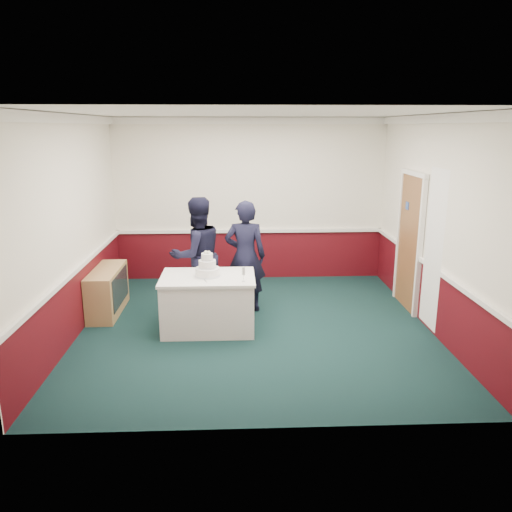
{
  "coord_description": "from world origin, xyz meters",
  "views": [
    {
      "loc": [
        -0.28,
        -6.74,
        2.83
      ],
      "look_at": [
        0.0,
        -0.1,
        1.1
      ],
      "focal_mm": 35.0,
      "sensor_mm": 36.0,
      "label": 1
    }
  ],
  "objects_px": {
    "sideboard": "(108,291)",
    "cake_knife": "(205,280)",
    "person_woman": "(245,256)",
    "champagne_flute": "(243,272)",
    "person_man": "(197,255)",
    "wedding_cake": "(207,269)",
    "cake_table": "(208,302)"
  },
  "relations": [
    {
      "from": "person_woman",
      "to": "sideboard",
      "type": "bearing_deg",
      "value": 4.69
    },
    {
      "from": "cake_knife",
      "to": "cake_table",
      "type": "bearing_deg",
      "value": 64.94
    },
    {
      "from": "cake_table",
      "to": "wedding_cake",
      "type": "bearing_deg",
      "value": 90.0
    },
    {
      "from": "wedding_cake",
      "to": "person_man",
      "type": "height_order",
      "value": "person_man"
    },
    {
      "from": "sideboard",
      "to": "cake_table",
      "type": "xyz_separation_m",
      "value": [
        1.6,
        -0.71,
        0.05
      ]
    },
    {
      "from": "person_man",
      "to": "sideboard",
      "type": "bearing_deg",
      "value": -28.66
    },
    {
      "from": "champagne_flute",
      "to": "person_woman",
      "type": "bearing_deg",
      "value": 87.38
    },
    {
      "from": "champagne_flute",
      "to": "person_man",
      "type": "relative_size",
      "value": 0.11
    },
    {
      "from": "cake_knife",
      "to": "person_man",
      "type": "bearing_deg",
      "value": 83.47
    },
    {
      "from": "wedding_cake",
      "to": "cake_knife",
      "type": "height_order",
      "value": "wedding_cake"
    },
    {
      "from": "wedding_cake",
      "to": "person_man",
      "type": "distance_m",
      "value": 0.77
    },
    {
      "from": "wedding_cake",
      "to": "champagne_flute",
      "type": "height_order",
      "value": "wedding_cake"
    },
    {
      "from": "champagne_flute",
      "to": "person_woman",
      "type": "distance_m",
      "value": 1.04
    },
    {
      "from": "wedding_cake",
      "to": "champagne_flute",
      "type": "relative_size",
      "value": 1.78
    },
    {
      "from": "cake_knife",
      "to": "person_woman",
      "type": "distance_m",
      "value": 1.12
    },
    {
      "from": "sideboard",
      "to": "cake_knife",
      "type": "relative_size",
      "value": 5.45
    },
    {
      "from": "sideboard",
      "to": "wedding_cake",
      "type": "xyz_separation_m",
      "value": [
        1.6,
        -0.71,
        0.55
      ]
    },
    {
      "from": "cake_knife",
      "to": "champagne_flute",
      "type": "distance_m",
      "value": 0.55
    },
    {
      "from": "cake_knife",
      "to": "champagne_flute",
      "type": "relative_size",
      "value": 1.07
    },
    {
      "from": "cake_table",
      "to": "wedding_cake",
      "type": "distance_m",
      "value": 0.5
    },
    {
      "from": "sideboard",
      "to": "person_woman",
      "type": "height_order",
      "value": "person_woman"
    },
    {
      "from": "person_man",
      "to": "person_woman",
      "type": "distance_m",
      "value": 0.74
    },
    {
      "from": "wedding_cake",
      "to": "champagne_flute",
      "type": "bearing_deg",
      "value": -29.25
    },
    {
      "from": "sideboard",
      "to": "cake_knife",
      "type": "distance_m",
      "value": 1.87
    },
    {
      "from": "sideboard",
      "to": "person_woman",
      "type": "bearing_deg",
      "value": 1.05
    },
    {
      "from": "sideboard",
      "to": "cake_table",
      "type": "distance_m",
      "value": 1.75
    },
    {
      "from": "cake_table",
      "to": "person_woman",
      "type": "distance_m",
      "value": 1.05
    },
    {
      "from": "sideboard",
      "to": "wedding_cake",
      "type": "height_order",
      "value": "wedding_cake"
    },
    {
      "from": "wedding_cake",
      "to": "champagne_flute",
      "type": "xyz_separation_m",
      "value": [
        0.5,
        -0.28,
        0.03
      ]
    },
    {
      "from": "cake_table",
      "to": "champagne_flute",
      "type": "height_order",
      "value": "champagne_flute"
    },
    {
      "from": "sideboard",
      "to": "cake_table",
      "type": "height_order",
      "value": "cake_table"
    },
    {
      "from": "champagne_flute",
      "to": "person_woman",
      "type": "xyz_separation_m",
      "value": [
        0.05,
        1.03,
        -0.05
      ]
    }
  ]
}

